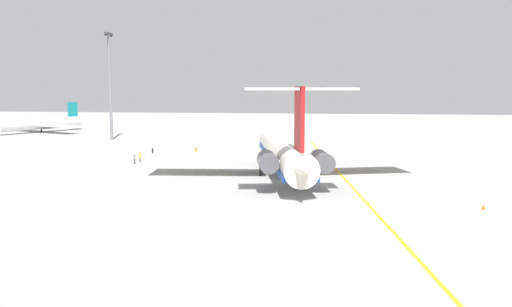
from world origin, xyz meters
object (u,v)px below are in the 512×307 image
at_px(airliner_far_right, 39,124).
at_px(ground_crew_near_tail, 153,151).
at_px(main_jetliner, 284,152).
at_px(ground_crew_portside, 140,155).
at_px(safety_cone_wingtip, 340,154).
at_px(light_mast, 110,82).
at_px(safety_cone_nose, 484,207).
at_px(ground_crew_near_nose, 196,150).
at_px(ground_crew_starboard, 134,157).

distance_m(airliner_far_right, ground_crew_near_tail, 69.98).
relative_size(main_jetliner, ground_crew_portside, 24.75).
relative_size(main_jetliner, safety_cone_wingtip, 80.53).
height_order(ground_crew_near_tail, light_mast, light_mast).
distance_m(ground_crew_portside, safety_cone_nose, 57.66).
height_order(ground_crew_near_nose, safety_cone_wingtip, ground_crew_near_nose).
bearing_deg(ground_crew_near_tail, light_mast, 140.80).
bearing_deg(safety_cone_nose, safety_cone_wingtip, 17.86).
relative_size(ground_crew_near_nose, ground_crew_near_tail, 0.95).
bearing_deg(safety_cone_wingtip, safety_cone_nose, -162.14).
xyz_separation_m(main_jetliner, airliner_far_right, (66.77, 76.32, -1.08)).
bearing_deg(ground_crew_portside, ground_crew_near_tail, 57.25).
xyz_separation_m(ground_crew_near_tail, safety_cone_wingtip, (7.35, -34.57, -0.89)).
distance_m(ground_crew_near_nose, light_mast, 42.89).
xyz_separation_m(ground_crew_portside, light_mast, (38.20, 21.14, 13.12)).
height_order(ground_crew_near_nose, ground_crew_portside, ground_crew_portside).
bearing_deg(ground_crew_near_nose, light_mast, 54.88).
bearing_deg(light_mast, ground_crew_starboard, -152.57).
relative_size(airliner_far_right, light_mast, 1.03).
bearing_deg(ground_crew_near_tail, airliner_far_right, 152.78).
xyz_separation_m(main_jetliner, safety_cone_wingtip, (25.48, -8.56, -3.26)).
distance_m(ground_crew_near_tail, light_mast, 39.99).
height_order(ground_crew_portside, ground_crew_starboard, ground_crew_portside).
distance_m(airliner_far_right, safety_cone_wingtip, 94.41).
height_order(main_jetliner, ground_crew_near_tail, main_jetliner).
bearing_deg(main_jetliner, ground_crew_starboard, 59.67).
bearing_deg(safety_cone_wingtip, main_jetliner, 161.44).
bearing_deg(ground_crew_starboard, main_jetliner, 30.31).
bearing_deg(ground_crew_near_nose, safety_cone_nose, -124.00).
distance_m(safety_cone_nose, safety_cone_wingtip, 46.94).
bearing_deg(light_mast, safety_cone_nose, -134.41).
bearing_deg(ground_crew_near_tail, safety_cone_wingtip, 28.81).
bearing_deg(main_jetliner, ground_crew_near_tail, 43.65).
bearing_deg(airliner_far_right, ground_crew_near_tail, 70.76).
bearing_deg(ground_crew_near_tail, ground_crew_near_nose, 34.34).
xyz_separation_m(safety_cone_nose, light_mast, (68.66, 70.09, 13.98)).
bearing_deg(main_jetliner, ground_crew_near_nose, 30.19).
bearing_deg(ground_crew_portside, safety_cone_nose, -64.77).
distance_m(ground_crew_near_tail, safety_cone_nose, 61.58).
bearing_deg(ground_crew_near_nose, ground_crew_near_tail, 117.47).
bearing_deg(ground_crew_portside, ground_crew_near_nose, 17.52).
bearing_deg(airliner_far_right, safety_cone_nose, 73.90).
distance_m(ground_crew_portside, light_mast, 45.59).
height_order(ground_crew_near_nose, ground_crew_starboard, ground_crew_near_nose).
bearing_deg(main_jetliner, airliner_far_right, 37.34).
height_order(ground_crew_portside, safety_cone_nose, ground_crew_portside).
xyz_separation_m(ground_crew_near_nose, light_mast, (28.90, 28.84, 13.15)).
bearing_deg(safety_cone_nose, airliner_far_right, 49.11).
height_order(ground_crew_near_tail, safety_cone_nose, ground_crew_near_tail).
distance_m(ground_crew_near_tail, ground_crew_portside, 6.87).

